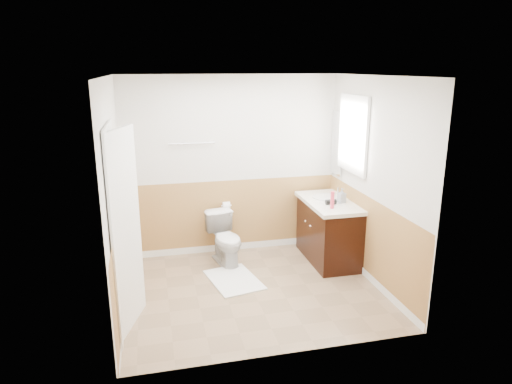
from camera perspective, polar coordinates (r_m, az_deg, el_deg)
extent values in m
plane|color=#8C7051|center=(5.60, -0.42, -12.16)|extent=(3.00, 3.00, 0.00)
plane|color=white|center=(4.96, -0.48, 14.36)|extent=(3.00, 3.00, 0.00)
plane|color=silver|center=(6.38, -3.04, 3.26)|extent=(3.00, 0.00, 3.00)
plane|color=silver|center=(3.94, 3.77, -4.53)|extent=(3.00, 0.00, 3.00)
plane|color=silver|center=(5.04, -17.33, -0.75)|extent=(0.00, 3.00, 3.00)
plane|color=silver|center=(5.65, 14.55, 1.19)|extent=(0.00, 3.00, 3.00)
plane|color=#B47E48|center=(6.57, -2.93, -3.17)|extent=(3.00, 0.00, 3.00)
plane|color=#B47E48|center=(4.26, 3.54, -13.99)|extent=(3.00, 0.00, 3.00)
plane|color=#B47E48|center=(5.29, -16.55, -8.58)|extent=(0.00, 2.60, 2.60)
plane|color=#B47E48|center=(5.87, 13.95, -5.93)|extent=(0.00, 2.60, 2.60)
imported|color=silver|center=(6.19, -3.80, -5.90)|extent=(0.52, 0.74, 0.69)
cube|color=white|center=(5.82, -2.79, -10.94)|extent=(0.70, 0.90, 0.02)
cube|color=black|center=(6.34, 9.05, -5.01)|extent=(0.55, 1.10, 0.80)
sphere|color=silver|center=(6.10, 6.84, -4.26)|extent=(0.03, 0.03, 0.03)
sphere|color=silver|center=(6.27, 6.22, -3.66)|extent=(0.03, 0.03, 0.03)
cube|color=white|center=(6.20, 9.13, -1.33)|extent=(0.60, 1.15, 0.05)
cylinder|color=silver|center=(6.33, 8.72, -0.64)|extent=(0.36, 0.36, 0.02)
cylinder|color=silver|center=(6.38, 10.24, -0.02)|extent=(0.02, 0.02, 0.14)
cylinder|color=#E13A53|center=(5.85, 9.54, -1.00)|extent=(0.05, 0.05, 0.22)
imported|color=#8B939D|center=(6.12, 10.69, -0.43)|extent=(0.11, 0.11, 0.20)
cylinder|color=black|center=(6.03, 9.36, -1.23)|extent=(0.14, 0.07, 0.07)
cylinder|color=black|center=(6.09, 8.83, -1.33)|extent=(0.03, 0.03, 0.07)
cube|color=silver|center=(6.55, 10.11, 6.04)|extent=(0.02, 0.35, 0.90)
cube|color=white|center=(6.06, 12.05, 7.10)|extent=(0.04, 0.80, 1.00)
cube|color=white|center=(6.07, 12.19, 7.11)|extent=(0.01, 0.70, 0.90)
cube|color=white|center=(4.67, -16.22, -4.89)|extent=(0.29, 0.78, 2.04)
cube|color=white|center=(4.67, -17.16, -4.83)|extent=(0.02, 0.92, 2.10)
sphere|color=silver|center=(5.00, -15.31, -4.32)|extent=(0.06, 0.06, 0.06)
cylinder|color=silver|center=(6.19, -8.05, 6.05)|extent=(0.62, 0.02, 0.02)
cylinder|color=silver|center=(6.43, -3.74, -1.71)|extent=(0.14, 0.02, 0.02)
cylinder|color=white|center=(6.43, -3.74, -1.71)|extent=(0.10, 0.11, 0.11)
cube|color=white|center=(6.47, -3.72, -2.65)|extent=(0.10, 0.01, 0.16)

